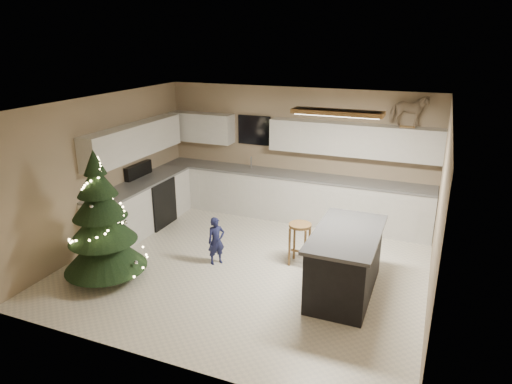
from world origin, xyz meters
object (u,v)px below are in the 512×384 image
bar_stool (300,234)px  christmas_tree (102,228)px  toddler (216,241)px  rocking_horse (409,111)px  island (345,262)px

bar_stool → christmas_tree: size_ratio=0.34×
christmas_tree → toddler: christmas_tree is taller
christmas_tree → rocking_horse: 5.47m
rocking_horse → christmas_tree: bearing=124.1°
christmas_tree → toddler: bearing=38.5°
island → rocking_horse: size_ratio=2.50×
island → bar_stool: 1.04m
island → christmas_tree: bearing=-164.4°
christmas_tree → toddler: 1.77m
bar_stool → rocking_horse: 2.95m
christmas_tree → bar_stool: bearing=31.0°
island → christmas_tree: christmas_tree is taller
christmas_tree → toddler: size_ratio=2.55×
toddler → island: bearing=-51.8°
rocking_horse → toddler: bearing=125.6°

